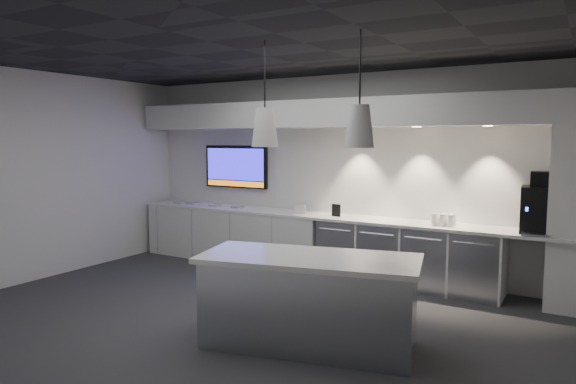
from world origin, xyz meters
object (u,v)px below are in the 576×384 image
Objects in this scene: bin at (227,302)px; coffee_machine at (539,208)px; wall_tv at (236,167)px; island at (309,301)px.

coffee_machine reaches higher than bin.
wall_tv is at bearing 124.36° from bin.
bin is (-1.11, 0.13, -0.23)m from island.
wall_tv is 4.74m from coffee_machine.
wall_tv is at bearing 123.14° from island.
bin is at bearing -55.64° from wall_tv.
wall_tv reaches higher than island.
bin is at bearing 159.84° from island.
island reaches higher than bin.
bin is at bearing -144.83° from coffee_machine.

